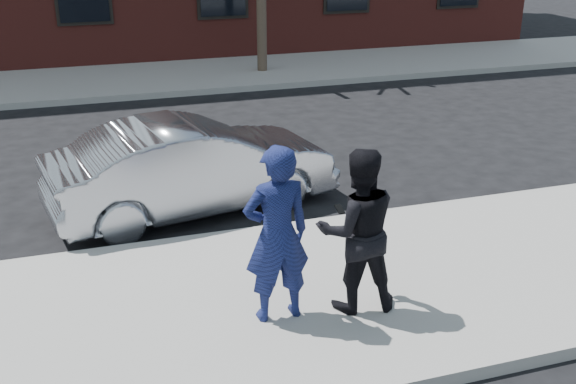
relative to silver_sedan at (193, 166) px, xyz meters
name	(u,v)px	position (x,y,z in m)	size (l,w,h in m)	color
ground	(133,321)	(-1.18, -2.73, -0.68)	(100.00, 100.00, 0.00)	black
near_sidewalk	(134,328)	(-1.18, -2.98, -0.61)	(50.00, 3.50, 0.15)	#9B9892
near_curb	(120,252)	(-1.18, -1.18, -0.61)	(50.00, 0.10, 0.15)	#999691
far_sidewalk	(90,83)	(-1.18, 8.52, -0.61)	(50.00, 3.50, 0.15)	#9B9892
far_curb	(93,100)	(-1.18, 6.72, -0.61)	(50.00, 0.10, 0.15)	#999691
silver_sedan	(193,166)	(0.00, 0.00, 0.00)	(1.45, 4.16, 1.37)	#999BA3
man_hoodie	(277,235)	(0.28, -3.32, 0.42)	(0.72, 0.53, 1.90)	navy
man_peacoat	(357,230)	(1.14, -3.37, 0.36)	(0.96, 0.79, 1.80)	black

